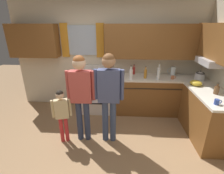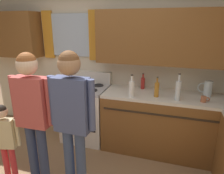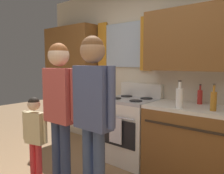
# 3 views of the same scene
# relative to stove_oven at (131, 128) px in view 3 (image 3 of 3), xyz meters

# --- Properties ---
(back_wall_unit) EXTENTS (4.60, 0.42, 2.60)m
(back_wall_unit) POSITION_rel_stove_oven_xyz_m (0.32, 0.27, 0.99)
(back_wall_unit) COLOR beige
(back_wall_unit) RESTS_ON ground
(stove_oven) EXTENTS (0.70, 0.67, 1.10)m
(stove_oven) POSITION_rel_stove_oven_xyz_m (0.00, 0.00, 0.00)
(stove_oven) COLOR silver
(stove_oven) RESTS_ON ground
(bottle_oil_amber) EXTENTS (0.06, 0.06, 0.29)m
(bottle_oil_amber) POSITION_rel_stove_oven_xyz_m (1.13, -0.12, 0.54)
(bottle_oil_amber) COLOR #B27223
(bottle_oil_amber) RESTS_ON kitchen_counter_run
(bottle_sauce_red) EXTENTS (0.06, 0.06, 0.25)m
(bottle_sauce_red) POSITION_rel_stove_oven_xyz_m (0.89, 0.19, 0.53)
(bottle_sauce_red) COLOR red
(bottle_sauce_red) RESTS_ON kitchen_counter_run
(bottle_milk_white) EXTENTS (0.08, 0.08, 0.31)m
(bottle_milk_white) POSITION_rel_stove_oven_xyz_m (0.80, -0.21, 0.55)
(bottle_milk_white) COLOR white
(bottle_milk_white) RESTS_ON kitchen_counter_run
(adult_holding_child) EXTENTS (0.50, 0.22, 1.60)m
(adult_holding_child) POSITION_rel_stove_oven_xyz_m (-0.09, -1.17, 0.54)
(adult_holding_child) COLOR #2D3856
(adult_holding_child) RESTS_ON ground
(adult_in_plaid) EXTENTS (0.51, 0.22, 1.64)m
(adult_in_plaid) POSITION_rel_stove_oven_xyz_m (0.39, -1.16, 0.56)
(adult_in_plaid) COLOR #38476B
(adult_in_plaid) RESTS_ON ground
(small_child) EXTENTS (0.33, 0.15, 1.03)m
(small_child) POSITION_rel_stove_oven_xyz_m (-0.43, -1.26, 0.18)
(small_child) COLOR red
(small_child) RESTS_ON ground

